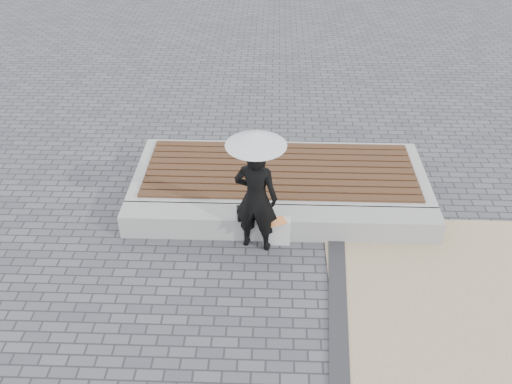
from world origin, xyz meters
TOP-DOWN VIEW (x-y plane):
  - ground at (0.00, 0.00)m, footprint 80.00×80.00m
  - edging_band at (0.75, -0.50)m, footprint 0.61×5.20m
  - seating_ledge at (0.00, 1.60)m, footprint 5.00×0.45m
  - timber_platform at (0.00, 2.80)m, footprint 5.00×2.00m
  - timber_decking at (0.00, 2.80)m, footprint 4.60×1.80m
  - woman at (-0.37, 1.29)m, footprint 0.73×0.56m
  - parasol at (-0.37, 1.29)m, footprint 0.85×0.85m
  - handbag at (-0.49, 1.44)m, footprint 0.35×0.20m
  - canvas_tote at (-0.05, 1.37)m, footprint 0.42×0.18m
  - magazine at (-0.05, 1.32)m, footprint 0.33×0.29m

SIDE VIEW (x-z plane):
  - ground at x=0.00m, z-range 0.00..0.00m
  - edging_band at x=0.75m, z-range 0.00..0.04m
  - seating_ledge at x=0.00m, z-range 0.00..0.40m
  - timber_platform at x=0.00m, z-range 0.00..0.40m
  - canvas_tote at x=-0.05m, z-range 0.00..0.44m
  - timber_decking at x=0.00m, z-range 0.40..0.44m
  - magazine at x=-0.05m, z-range 0.44..0.45m
  - handbag at x=-0.49m, z-range 0.40..0.64m
  - woman at x=-0.37m, z-range 0.00..1.78m
  - parasol at x=-0.37m, z-range 1.34..2.43m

